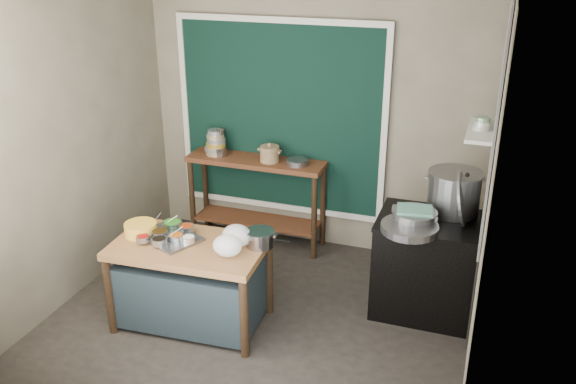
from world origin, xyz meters
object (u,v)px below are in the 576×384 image
(condiment_tray, at_px, (169,237))
(ceramic_crock, at_px, (270,155))
(prep_table, at_px, (191,284))
(back_counter, at_px, (257,201))
(saucepan, at_px, (260,238))
(steamer, at_px, (414,218))
(yellow_basin, at_px, (141,229))
(stove_block, at_px, (429,267))
(utensil_cup, at_px, (221,151))
(stock_pot, at_px, (454,192))

(condiment_tray, height_order, ceramic_crock, ceramic_crock)
(prep_table, bearing_deg, back_counter, 88.02)
(saucepan, bearing_deg, steamer, 24.13)
(condiment_tray, relative_size, yellow_basin, 1.88)
(stove_block, bearing_deg, utensil_cup, 162.78)
(saucepan, relative_size, steamer, 0.65)
(back_counter, distance_m, ceramic_crock, 0.57)
(stove_block, bearing_deg, yellow_basin, -160.48)
(ceramic_crock, distance_m, steamer, 1.81)
(back_counter, distance_m, stock_pot, 2.17)
(yellow_basin, bearing_deg, prep_table, -3.35)
(condiment_tray, bearing_deg, ceramic_crock, 77.83)
(prep_table, bearing_deg, saucepan, 13.22)
(stove_block, relative_size, saucepan, 3.65)
(stove_block, distance_m, ceramic_crock, 1.97)
(prep_table, xyz_separation_m, utensil_cup, (-0.43, 1.56, 0.62))
(back_counter, height_order, utensil_cup, utensil_cup)
(condiment_tray, relative_size, saucepan, 2.07)
(back_counter, height_order, yellow_basin, back_counter)
(saucepan, bearing_deg, condiment_tray, -171.54)
(yellow_basin, height_order, utensil_cup, utensil_cup)
(back_counter, xyz_separation_m, steamer, (1.75, -0.88, 0.47))
(saucepan, xyz_separation_m, stock_pot, (1.43, 0.89, 0.25))
(saucepan, bearing_deg, prep_table, -164.18)
(prep_table, xyz_separation_m, stove_block, (1.86, 0.85, 0.05))
(stock_pot, bearing_deg, utensil_cup, 168.30)
(prep_table, distance_m, saucepan, 0.74)
(prep_table, xyz_separation_m, steamer, (1.71, 0.70, 0.57))
(condiment_tray, height_order, yellow_basin, yellow_basin)
(yellow_basin, bearing_deg, ceramic_crock, 69.18)
(saucepan, distance_m, stock_pot, 1.70)
(utensil_cup, bearing_deg, steamer, -21.84)
(saucepan, distance_m, ceramic_crock, 1.47)
(prep_table, height_order, yellow_basin, yellow_basin)
(ceramic_crock, bearing_deg, saucepan, -72.39)
(back_counter, xyz_separation_m, stock_pot, (2.03, -0.52, 0.59))
(steamer, bearing_deg, saucepan, -155.12)
(stock_pot, bearing_deg, stove_block, -121.11)
(utensil_cup, distance_m, stock_pot, 2.47)
(back_counter, relative_size, saucepan, 5.88)
(prep_table, height_order, condiment_tray, condiment_tray)
(stove_block, relative_size, ceramic_crock, 4.28)
(stock_pot, bearing_deg, prep_table, -151.95)
(yellow_basin, distance_m, ceramic_crock, 1.65)
(prep_table, bearing_deg, ceramic_crock, 82.14)
(back_counter, distance_m, steamer, 2.01)
(saucepan, distance_m, steamer, 1.27)
(back_counter, bearing_deg, condiment_tray, -96.16)
(back_counter, relative_size, steamer, 3.83)
(steamer, bearing_deg, utensil_cup, 158.16)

